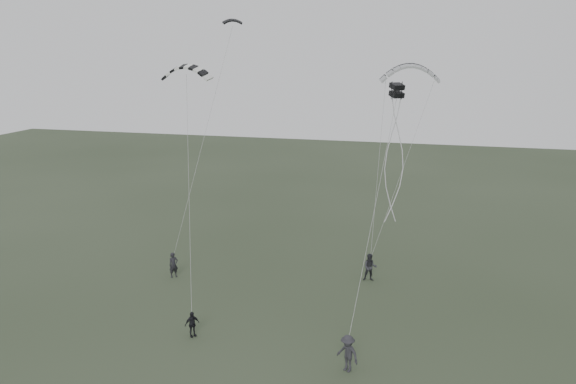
% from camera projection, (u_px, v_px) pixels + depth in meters
% --- Properties ---
extents(ground, '(140.00, 140.00, 0.00)m').
position_uv_depth(ground, '(247.00, 323.00, 33.36)').
color(ground, '#2C3724').
rests_on(ground, ground).
extents(flyer_left, '(0.78, 0.78, 1.83)m').
position_uv_depth(flyer_left, '(174.00, 265.00, 39.89)').
color(flyer_left, black).
rests_on(flyer_left, ground).
extents(flyer_right, '(1.06, 0.88, 1.97)m').
position_uv_depth(flyer_right, '(370.00, 267.00, 39.27)').
color(flyer_right, '#26272B').
rests_on(flyer_right, ground).
extents(flyer_center, '(0.85, 0.90, 1.50)m').
position_uv_depth(flyer_center, '(192.00, 324.00, 31.62)').
color(flyer_center, black).
rests_on(flyer_center, ground).
extents(flyer_far, '(1.45, 1.25, 1.95)m').
position_uv_depth(flyer_far, '(348.00, 353.00, 28.15)').
color(flyer_far, '#26252A').
rests_on(flyer_far, ground).
extents(kite_dark_small, '(1.49, 1.13, 0.59)m').
position_uv_depth(kite_dark_small, '(232.00, 20.00, 39.94)').
color(kite_dark_small, black).
rests_on(kite_dark_small, flyer_left).
extents(kite_pale_large, '(4.66, 1.96, 1.97)m').
position_uv_depth(kite_pale_large, '(411.00, 66.00, 42.12)').
color(kite_pale_large, '#97999B').
rests_on(kite_pale_large, flyer_right).
extents(kite_striped, '(3.30, 1.09, 1.42)m').
position_uv_depth(kite_striped, '(186.00, 66.00, 35.79)').
color(kite_striped, black).
rests_on(kite_striped, flyer_center).
extents(kite_box, '(0.99, 1.02, 0.85)m').
position_uv_depth(kite_box, '(397.00, 90.00, 31.27)').
color(kite_box, black).
rests_on(kite_box, flyer_far).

